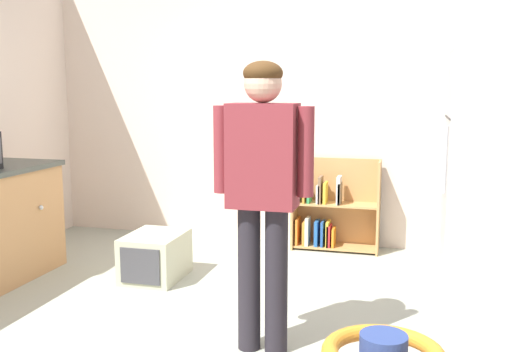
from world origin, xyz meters
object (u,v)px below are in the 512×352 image
(refrigerator, at_px, (494,170))
(pet_carrier, at_px, (155,256))
(bookshelf, at_px, (331,210))
(standing_person, at_px, (263,180))

(refrigerator, bearing_deg, pet_carrier, -168.23)
(pet_carrier, bearing_deg, bookshelf, 45.08)
(bookshelf, distance_m, standing_person, 2.33)
(standing_person, distance_m, pet_carrier, 1.73)
(standing_person, height_order, pet_carrier, standing_person)
(bookshelf, height_order, pet_carrier, bookshelf)
(refrigerator, distance_m, pet_carrier, 2.69)
(bookshelf, relative_size, standing_person, 0.52)
(bookshelf, bearing_deg, refrigerator, -28.01)
(bookshelf, bearing_deg, standing_person, -92.21)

